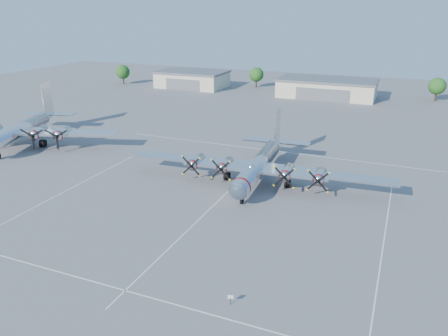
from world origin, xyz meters
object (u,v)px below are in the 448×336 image
at_px(hangar_west, 192,79).
at_px(bomber_west, 25,144).
at_px(info_placard, 231,298).
at_px(tree_far_west, 123,72).
at_px(tree_east, 437,86).
at_px(main_bomber_b29, 259,180).
at_px(tree_west, 256,75).
at_px(hangar_center, 327,88).

bearing_deg(hangar_west, bomber_west, -90.72).
bearing_deg(hangar_west, info_placard, -61.68).
relative_size(tree_far_west, bomber_west, 0.17).
bearing_deg(tree_far_west, hangar_west, 9.01).
height_order(tree_east, main_bomber_b29, tree_east).
relative_size(tree_west, main_bomber_b29, 0.16).
height_order(hangar_center, info_placard, hangar_center).
bearing_deg(main_bomber_b29, info_placard, -80.18).
xyz_separation_m(hangar_west, hangar_center, (45.00, -0.00, -0.00)).
distance_m(hangar_west, tree_west, 21.61).
height_order(main_bomber_b29, info_placard, main_bomber_b29).
distance_m(tree_far_west, tree_west, 46.57).
xyz_separation_m(hangar_center, main_bomber_b29, (2.72, -71.93, -2.71)).
height_order(hangar_west, hangar_center, same).
bearing_deg(tree_far_west, bomber_west, -70.42).
xyz_separation_m(main_bomber_b29, bomber_west, (-48.62, 0.22, 0.00)).
bearing_deg(hangar_center, tree_west, 162.18).
bearing_deg(info_placard, tree_far_west, 108.50).
bearing_deg(tree_east, hangar_center, -168.62).
bearing_deg(hangar_west, main_bomber_b29, -56.44).
xyz_separation_m(tree_east, bomber_west, (-75.90, -77.74, -4.22)).
height_order(hangar_center, tree_west, tree_west).
relative_size(hangar_west, hangar_center, 0.79).
height_order(tree_west, tree_east, same).
bearing_deg(hangar_center, info_placard, -84.41).
xyz_separation_m(tree_far_west, bomber_west, (24.10, -67.74, -4.22)).
relative_size(tree_east, info_placard, 6.67).
xyz_separation_m(tree_west, info_placard, (34.98, -110.06, -3.52)).
xyz_separation_m(tree_far_west, tree_east, (100.00, 10.00, 0.00)).
xyz_separation_m(hangar_west, tree_east, (75.00, 6.04, 1.51)).
height_order(tree_far_west, main_bomber_b29, tree_far_west).
bearing_deg(tree_far_west, info_placard, -50.80).
bearing_deg(tree_east, tree_far_west, -174.29).
bearing_deg(bomber_west, hangar_center, 39.30).
distance_m(tree_west, main_bomber_b29, 84.74).
height_order(bomber_west, info_placard, bomber_west).
xyz_separation_m(tree_east, info_placard, (-20.02, -108.06, -3.52)).
xyz_separation_m(hangar_west, tree_west, (20.00, 8.04, 1.51)).
relative_size(tree_west, bomber_west, 0.17).
distance_m(hangar_center, info_placard, 102.53).
distance_m(hangar_center, tree_far_west, 70.13).
distance_m(hangar_center, tree_west, 26.30).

